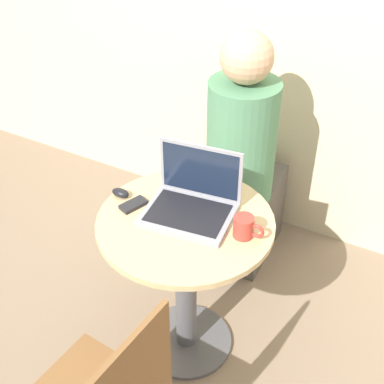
# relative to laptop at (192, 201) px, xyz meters

# --- Properties ---
(ground_plane) EXTENTS (12.00, 12.00, 0.00)m
(ground_plane) POSITION_rel_laptop_xyz_m (0.00, -0.06, -0.78)
(ground_plane) COLOR #7F6B56
(round_table) EXTENTS (0.68, 0.68, 0.73)m
(round_table) POSITION_rel_laptop_xyz_m (0.00, -0.06, -0.27)
(round_table) COLOR #4C4C51
(round_table) RESTS_ON ground_plane
(laptop) EXTENTS (0.36, 0.30, 0.25)m
(laptop) POSITION_rel_laptop_xyz_m (0.00, 0.00, 0.00)
(laptop) COLOR gray
(laptop) RESTS_ON round_table
(cell_phone) EXTENTS (0.09, 0.12, 0.02)m
(cell_phone) POSITION_rel_laptop_xyz_m (-0.22, -0.08, -0.04)
(cell_phone) COLOR black
(cell_phone) RESTS_ON round_table
(computer_mouse) EXTENTS (0.08, 0.04, 0.03)m
(computer_mouse) POSITION_rel_laptop_xyz_m (-0.30, -0.05, -0.03)
(computer_mouse) COLOR black
(computer_mouse) RESTS_ON round_table
(coffee_cup) EXTENTS (0.12, 0.08, 0.08)m
(coffee_cup) POSITION_rel_laptop_xyz_m (0.23, -0.04, -0.01)
(coffee_cup) COLOR #B2382D
(coffee_cup) RESTS_ON round_table
(person_seated) EXTENTS (0.33, 0.50, 1.26)m
(person_seated) POSITION_rel_laptop_xyz_m (-0.04, 0.59, -0.24)
(person_seated) COLOR #4C4742
(person_seated) RESTS_ON ground_plane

